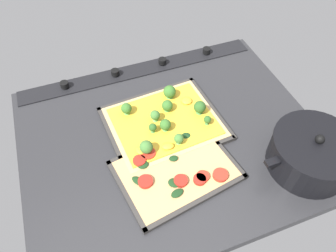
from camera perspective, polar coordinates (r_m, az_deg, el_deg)
The scene contains 7 objects.
ground_plane at distance 96.66cm, azimuth 0.63°, elevation -2.39°, with size 86.37×70.26×3.00cm, color #28282B.
stove_control_panel at distance 116.13cm, azimuth -5.05°, elevation 9.93°, with size 82.92×7.00×2.60cm.
baking_tray_front at distance 98.00cm, azimuth -0.68°, elevation 0.34°, with size 35.57×30.59×1.30cm.
broccoli_pizza at distance 96.81cm, azimuth -0.59°, elevation 0.95°, with size 33.00×28.03×5.93cm.
baking_tray_back at distance 88.30cm, azimuth 1.38°, elevation -7.84°, with size 34.12×27.51×1.30cm.
veggie_pizza_back at distance 87.54cm, azimuth 1.29°, elevation -7.71°, with size 31.37×24.76×1.90cm.
cooking_pot at distance 93.71cm, azimuth 23.91°, elevation -4.42°, with size 28.99×22.22×12.40cm.
Camera 1 is at (21.66, 54.56, 75.30)cm, focal length 34.66 mm.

